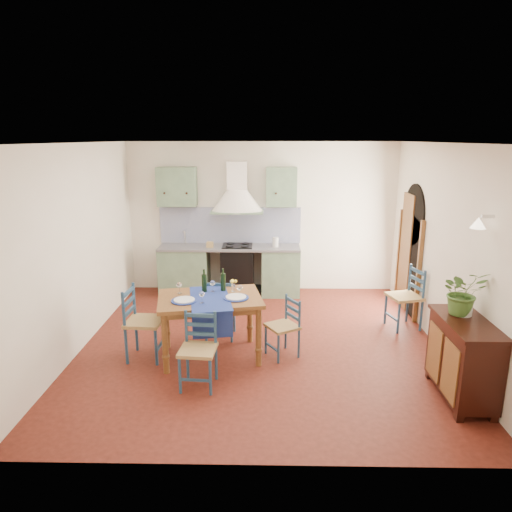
# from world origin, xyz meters

# --- Properties ---
(floor) EXTENTS (5.00, 5.00, 0.00)m
(floor) POSITION_xyz_m (0.00, 0.00, 0.00)
(floor) COLOR #40150D
(floor) RESTS_ON ground
(back_wall) EXTENTS (5.00, 0.96, 2.80)m
(back_wall) POSITION_xyz_m (-0.47, 2.29, 1.05)
(back_wall) COLOR silver
(back_wall) RESTS_ON ground
(right_wall) EXTENTS (0.26, 5.00, 2.80)m
(right_wall) POSITION_xyz_m (2.50, 0.28, 1.34)
(right_wall) COLOR silver
(right_wall) RESTS_ON ground
(left_wall) EXTENTS (0.04, 5.00, 2.80)m
(left_wall) POSITION_xyz_m (-2.50, 0.00, 1.40)
(left_wall) COLOR silver
(left_wall) RESTS_ON ground
(ceiling) EXTENTS (5.00, 5.00, 0.01)m
(ceiling) POSITION_xyz_m (0.00, 0.00, 2.80)
(ceiling) COLOR white
(ceiling) RESTS_ON back_wall
(dining_table) EXTENTS (1.47, 1.15, 1.16)m
(dining_table) POSITION_xyz_m (-0.66, -0.39, 0.75)
(dining_table) COLOR brown
(dining_table) RESTS_ON ground
(chair_near) EXTENTS (0.45, 0.45, 0.89)m
(chair_near) POSITION_xyz_m (-0.72, -1.13, 0.46)
(chair_near) COLOR navy
(chair_near) RESTS_ON ground
(chair_far) EXTENTS (0.45, 0.45, 0.93)m
(chair_far) POSITION_xyz_m (-0.60, 0.21, 0.48)
(chair_far) COLOR navy
(chair_far) RESTS_ON ground
(chair_left) EXTENTS (0.49, 0.49, 0.99)m
(chair_left) POSITION_xyz_m (-1.56, -0.44, 0.51)
(chair_left) COLOR navy
(chair_left) RESTS_ON ground
(chair_right) EXTENTS (0.51, 0.51, 0.80)m
(chair_right) POSITION_xyz_m (0.32, -0.34, 0.42)
(chair_right) COLOR navy
(chair_right) RESTS_ON ground
(chair_spare) EXTENTS (0.55, 0.55, 0.96)m
(chair_spare) POSITION_xyz_m (2.23, 0.65, 0.50)
(chair_spare) COLOR navy
(chair_spare) RESTS_ON ground
(sideboard) EXTENTS (0.50, 1.05, 0.94)m
(sideboard) POSITION_xyz_m (2.26, -1.35, 0.51)
(sideboard) COLOR black
(sideboard) RESTS_ON ground
(potted_plant) EXTENTS (0.50, 0.45, 0.52)m
(potted_plant) POSITION_xyz_m (2.27, -1.15, 1.20)
(potted_plant) COLOR #3F6729
(potted_plant) RESTS_ON sideboard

